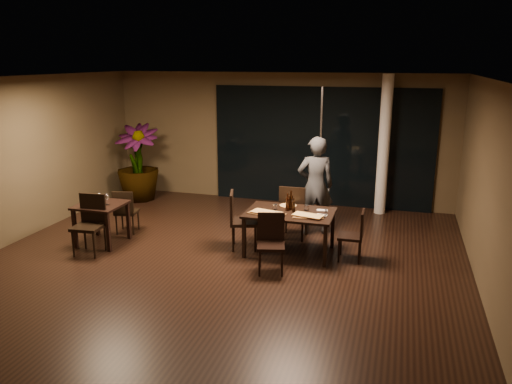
% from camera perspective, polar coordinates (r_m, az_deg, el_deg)
% --- Properties ---
extents(ground, '(8.00, 8.00, 0.00)m').
position_cam_1_polar(ground, '(8.40, -4.15, -8.15)').
color(ground, black).
rests_on(ground, ground).
extents(wall_back, '(8.00, 0.10, 3.00)m').
position_cam_1_polar(wall_back, '(11.74, 2.65, 6.19)').
color(wall_back, '#4A3C27').
rests_on(wall_back, ground).
extents(wall_front, '(8.00, 0.10, 3.00)m').
position_cam_1_polar(wall_front, '(4.56, -22.78, -9.46)').
color(wall_front, '#4A3C27').
rests_on(wall_front, ground).
extents(wall_left, '(0.10, 8.00, 3.00)m').
position_cam_1_polar(wall_left, '(10.08, -26.49, 3.15)').
color(wall_left, '#4A3C27').
rests_on(wall_left, ground).
extents(wall_right, '(0.10, 8.00, 3.00)m').
position_cam_1_polar(wall_right, '(7.55, 25.78, -0.29)').
color(wall_right, '#4A3C27').
rests_on(wall_right, ground).
extents(ceiling, '(8.00, 8.00, 0.04)m').
position_cam_1_polar(ceiling, '(7.73, -4.58, 12.91)').
color(ceiling, white).
rests_on(ceiling, wall_back).
extents(window_panel, '(5.00, 0.06, 2.70)m').
position_cam_1_polar(window_panel, '(11.48, 7.41, 5.12)').
color(window_panel, black).
rests_on(window_panel, ground).
extents(column, '(0.24, 0.24, 3.00)m').
position_cam_1_polar(column, '(11.02, 14.40, 5.16)').
color(column, silver).
rests_on(column, ground).
extents(main_table, '(1.50, 1.00, 0.75)m').
position_cam_1_polar(main_table, '(8.62, 3.89, -2.74)').
color(main_table, black).
rests_on(main_table, ground).
extents(side_table, '(0.80, 0.80, 0.75)m').
position_cam_1_polar(side_table, '(9.50, -17.28, -2.05)').
color(side_table, black).
rests_on(side_table, ground).
extents(chair_main_far, '(0.49, 0.49, 1.04)m').
position_cam_1_polar(chair_main_far, '(9.30, 4.28, -2.00)').
color(chair_main_far, black).
rests_on(chair_main_far, ground).
extents(chair_main_near, '(0.52, 0.52, 0.93)m').
position_cam_1_polar(chair_main_near, '(7.96, 1.73, -5.43)').
color(chair_main_near, black).
rests_on(chair_main_near, ground).
extents(chair_main_left, '(0.60, 0.60, 1.03)m').
position_cam_1_polar(chair_main_left, '(8.85, -1.96, -2.90)').
color(chair_main_left, black).
rests_on(chair_main_left, ground).
extents(chair_main_right, '(0.41, 0.41, 0.87)m').
position_cam_1_polar(chair_main_right, '(8.50, 11.28, -4.59)').
color(chair_main_right, black).
rests_on(chair_main_right, ground).
extents(chair_side_far, '(0.47, 0.47, 0.87)m').
position_cam_1_polar(chair_side_far, '(9.93, -14.71, -1.95)').
color(chair_side_far, black).
rests_on(chair_side_far, ground).
extents(chair_side_near, '(0.52, 0.52, 1.03)m').
position_cam_1_polar(chair_side_near, '(9.14, -18.40, -3.12)').
color(chair_side_near, black).
rests_on(chair_side_near, ground).
extents(diner, '(0.75, 0.62, 1.90)m').
position_cam_1_polar(diner, '(9.57, 6.80, 0.71)').
color(diner, '#2E3033').
rests_on(diner, ground).
extents(potted_plant, '(1.19, 1.19, 1.81)m').
position_cam_1_polar(potted_plant, '(12.19, -13.37, 3.28)').
color(potted_plant, '#184918').
rests_on(potted_plant, ground).
extents(pizza_board_left, '(0.68, 0.46, 0.01)m').
position_cam_1_polar(pizza_board_left, '(8.45, 1.24, -2.48)').
color(pizza_board_left, '#4B2F18').
rests_on(pizza_board_left, main_table).
extents(pizza_board_right, '(0.55, 0.36, 0.01)m').
position_cam_1_polar(pizza_board_right, '(8.34, 5.95, -2.81)').
color(pizza_board_right, '#452B16').
rests_on(pizza_board_right, main_table).
extents(oblong_pizza_left, '(0.54, 0.34, 0.02)m').
position_cam_1_polar(oblong_pizza_left, '(8.45, 1.24, -2.37)').
color(oblong_pizza_left, maroon).
rests_on(oblong_pizza_left, pizza_board_left).
extents(oblong_pizza_right, '(0.51, 0.32, 0.02)m').
position_cam_1_polar(oblong_pizza_right, '(8.33, 5.95, -2.70)').
color(oblong_pizza_right, maroon).
rests_on(oblong_pizza_right, pizza_board_right).
extents(round_pizza, '(0.29, 0.29, 0.01)m').
position_cam_1_polar(round_pizza, '(8.91, 3.70, -1.58)').
color(round_pizza, red).
rests_on(round_pizza, main_table).
extents(bottle_a, '(0.07, 0.07, 0.31)m').
position_cam_1_polar(bottle_a, '(8.61, 3.63, -1.17)').
color(bottle_a, black).
rests_on(bottle_a, main_table).
extents(bottle_b, '(0.06, 0.06, 0.25)m').
position_cam_1_polar(bottle_b, '(8.55, 4.34, -1.49)').
color(bottle_b, black).
rests_on(bottle_b, main_table).
extents(bottle_c, '(0.08, 0.08, 0.35)m').
position_cam_1_polar(bottle_c, '(8.66, 4.01, -0.94)').
color(bottle_c, black).
rests_on(bottle_c, main_table).
extents(tumbler_left, '(0.08, 0.08, 0.09)m').
position_cam_1_polar(tumbler_left, '(8.69, 2.21, -1.72)').
color(tumbler_left, white).
rests_on(tumbler_left, main_table).
extents(tumbler_right, '(0.08, 0.08, 0.09)m').
position_cam_1_polar(tumbler_right, '(8.69, 5.81, -1.80)').
color(tumbler_right, white).
rests_on(tumbler_right, main_table).
extents(napkin_near, '(0.19, 0.13, 0.01)m').
position_cam_1_polar(napkin_near, '(8.44, 7.52, -2.64)').
color(napkin_near, white).
rests_on(napkin_near, main_table).
extents(napkin_far, '(0.20, 0.14, 0.01)m').
position_cam_1_polar(napkin_far, '(8.71, 7.58, -2.09)').
color(napkin_far, white).
rests_on(napkin_far, main_table).
extents(wine_glass_a, '(0.07, 0.07, 0.16)m').
position_cam_1_polar(wine_glass_a, '(9.59, -17.43, -0.60)').
color(wine_glass_a, white).
rests_on(wine_glass_a, side_table).
extents(wine_glass_b, '(0.09, 0.09, 0.20)m').
position_cam_1_polar(wine_glass_b, '(9.35, -16.70, -0.82)').
color(wine_glass_b, white).
rests_on(wine_glass_b, side_table).
extents(side_napkin, '(0.21, 0.17, 0.01)m').
position_cam_1_polar(side_napkin, '(9.27, -17.89, -1.63)').
color(side_napkin, white).
rests_on(side_napkin, side_table).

